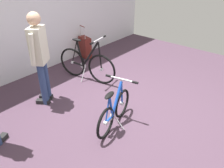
# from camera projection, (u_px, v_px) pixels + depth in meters

# --- Properties ---
(ground_plane) EXTENTS (7.33, 7.33, 0.00)m
(ground_plane) POSITION_uv_depth(u_px,v_px,m) (133.00, 115.00, 3.72)
(ground_plane) COLOR #473342
(back_wall) EXTENTS (7.33, 0.10, 2.95)m
(back_wall) POSITION_uv_depth(u_px,v_px,m) (28.00, 3.00, 4.47)
(back_wall) COLOR silver
(back_wall) RESTS_ON ground_plane
(folding_bike_foreground) EXTENTS (1.01, 0.52, 0.73)m
(folding_bike_foreground) POSITION_uv_depth(u_px,v_px,m) (114.00, 110.00, 3.37)
(folding_bike_foreground) COLOR black
(folding_bike_foreground) RESTS_ON ground_plane
(display_bike_left) EXTENTS (0.53, 1.34, 0.95)m
(display_bike_left) POSITION_uv_depth(u_px,v_px,m) (86.00, 64.00, 4.64)
(display_bike_left) COLOR black
(display_bike_left) RESTS_ON ground_plane
(visitor_near_wall) EXTENTS (0.44, 0.39, 1.59)m
(visitor_near_wall) POSITION_uv_depth(u_px,v_px,m) (40.00, 55.00, 3.65)
(visitor_near_wall) COLOR navy
(visitor_near_wall) RESTS_ON ground_plane
(rolling_suitcase) EXTENTS (0.26, 0.39, 0.83)m
(rolling_suitcase) POSITION_uv_depth(u_px,v_px,m) (85.00, 47.00, 5.71)
(rolling_suitcase) COLOR maroon
(rolling_suitcase) RESTS_ON ground_plane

